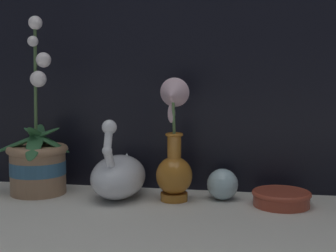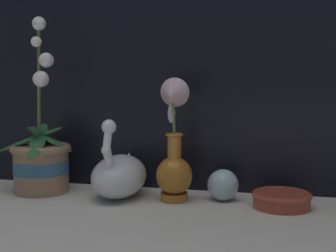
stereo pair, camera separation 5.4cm
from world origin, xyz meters
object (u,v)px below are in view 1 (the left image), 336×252
swan_figurine (119,175)px  amber_dish (281,197)px  glass_sphere (223,184)px  blue_vase (174,154)px  orchid_potted_plant (38,160)px

swan_figurine → amber_dish: bearing=-1.3°
glass_sphere → amber_dish: bearing=-13.1°
swan_figurine → glass_sphere: bearing=5.2°
swan_figurine → blue_vase: size_ratio=0.72×
orchid_potted_plant → blue_vase: bearing=-2.2°
amber_dish → blue_vase: bearing=-179.5°
orchid_potted_plant → blue_vase: 0.35m
glass_sphere → blue_vase: bearing=-163.4°
glass_sphere → amber_dish: glass_sphere is taller
blue_vase → glass_sphere: bearing=16.6°
glass_sphere → amber_dish: size_ratio=0.56×
swan_figurine → glass_sphere: (0.25, 0.02, -0.02)m
swan_figurine → amber_dish: size_ratio=1.57×
orchid_potted_plant → glass_sphere: bearing=2.6°
orchid_potted_plant → swan_figurine: size_ratio=2.10×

